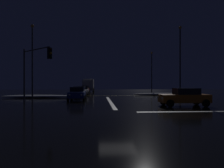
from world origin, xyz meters
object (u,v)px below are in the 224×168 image
at_px(sedan_silver, 80,92).
at_px(streetlamp_left_near, 32,56).
at_px(sedan_red, 85,90).
at_px(streetlamp_right_far, 152,69).
at_px(sedan_white, 83,90).
at_px(streetlamp_right_near, 180,57).
at_px(sedan_blue, 77,93).
at_px(traffic_signal_nw, 35,64).
at_px(box_truck, 88,85).
at_px(sedan_orange_crossing, 184,97).

bearing_deg(sedan_silver, streetlamp_left_near, -154.70).
bearing_deg(sedan_red, streetlamp_right_far, 6.10).
relative_size(sedan_white, streetlamp_right_near, 0.43).
relative_size(sedan_blue, streetlamp_right_far, 0.49).
height_order(sedan_blue, streetlamp_left_near, streetlamp_left_near).
height_order(sedan_blue, streetlamp_right_near, streetlamp_right_near).
bearing_deg(streetlamp_right_far, sedan_blue, -126.08).
bearing_deg(sedan_white, streetlamp_left_near, -126.23).
xyz_separation_m(sedan_white, traffic_signal_nw, (-3.86, -15.15, 3.23)).
height_order(box_truck, streetlamp_right_near, streetlamp_right_near).
xyz_separation_m(box_truck, traffic_signal_nw, (-4.16, -29.19, 2.32)).
height_order(sedan_blue, sedan_silver, same).
bearing_deg(sedan_red, streetlamp_right_near, -45.69).
distance_m(sedan_red, streetlamp_right_far, 14.85).
xyz_separation_m(sedan_silver, streetlamp_right_far, (14.17, 13.16, 4.29)).
distance_m(sedan_orange_crossing, streetlamp_right_near, 12.39).
bearing_deg(streetlamp_left_near, streetlamp_right_near, 0.00).
height_order(sedan_blue, traffic_signal_nw, traffic_signal_nw).
relative_size(traffic_signal_nw, streetlamp_right_far, 0.65).
relative_size(sedan_white, sedan_red, 1.00).
bearing_deg(sedan_blue, streetlamp_right_far, 53.92).
relative_size(sedan_blue, sedan_red, 1.00).
relative_size(box_truck, streetlamp_right_far, 0.94).
bearing_deg(box_truck, sedan_silver, -91.23).
relative_size(sedan_blue, sedan_orange_crossing, 1.00).
relative_size(sedan_silver, streetlamp_left_near, 0.44).
height_order(sedan_blue, box_truck, box_truck).
distance_m(sedan_orange_crossing, streetlamp_left_near, 20.18).
relative_size(sedan_orange_crossing, streetlamp_right_far, 0.49).
height_order(sedan_red, streetlamp_right_far, streetlamp_right_far).
height_order(sedan_orange_crossing, streetlamp_right_near, streetlamp_right_near).
height_order(box_truck, traffic_signal_nw, traffic_signal_nw).
distance_m(sedan_white, streetlamp_right_near, 17.07).
distance_m(sedan_red, traffic_signal_nw, 21.83).
height_order(sedan_silver, streetlamp_right_near, streetlamp_right_near).
bearing_deg(sedan_orange_crossing, sedan_blue, 143.01).
relative_size(sedan_red, streetlamp_right_near, 0.43).
relative_size(sedan_silver, streetlamp_right_near, 0.43).
distance_m(box_truck, sedan_orange_crossing, 34.62).
bearing_deg(streetlamp_left_near, streetlamp_right_far, 38.42).
bearing_deg(sedan_silver, box_truck, 88.77).
bearing_deg(streetlamp_right_far, sedan_white, -151.49).
bearing_deg(sedan_red, sedan_blue, -89.26).
bearing_deg(streetlamp_right_far, sedan_red, -173.90).
xyz_separation_m(sedan_blue, streetlamp_right_far, (13.91, 19.09, 4.29)).
relative_size(sedan_silver, streetlamp_right_far, 0.49).
relative_size(box_truck, streetlamp_right_near, 0.82).
relative_size(sedan_white, box_truck, 0.52).
bearing_deg(streetlamp_right_near, sedan_red, 134.31).
bearing_deg(traffic_signal_nw, sedan_silver, 68.76).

